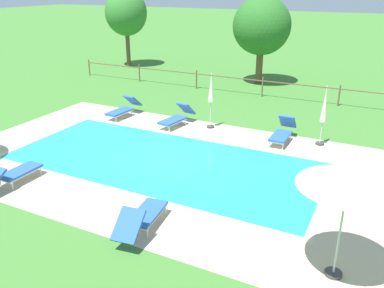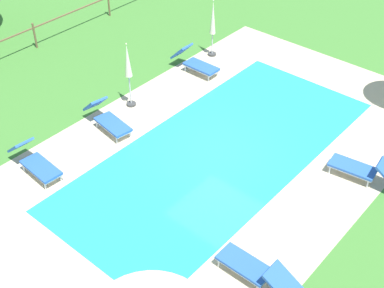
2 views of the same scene
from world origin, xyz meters
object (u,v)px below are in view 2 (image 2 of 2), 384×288
(sun_lounger_north_mid, at_px, (255,270))
(patio_umbrella_closed_row_mid_west, at_px, (213,22))
(sun_lounger_south_near_corner, at_px, (108,118))
(patio_umbrella_closed_row_west, at_px, (128,66))
(sun_lounger_north_near_steps, at_px, (195,62))
(sun_lounger_north_end, at_px, (363,169))
(sun_lounger_north_far, at_px, (35,161))

(sun_lounger_north_mid, xyz_separation_m, patio_umbrella_closed_row_mid_west, (7.68, 7.46, 1.02))
(sun_lounger_south_near_corner, bearing_deg, patio_umbrella_closed_row_west, 16.29)
(sun_lounger_north_near_steps, height_order, sun_lounger_south_near_corner, sun_lounger_north_near_steps)
(sun_lounger_north_end, relative_size, sun_lounger_south_near_corner, 1.03)
(sun_lounger_north_far, bearing_deg, sun_lounger_north_near_steps, 1.49)
(sun_lounger_north_near_steps, distance_m, patio_umbrella_closed_row_west, 3.30)
(sun_lounger_north_mid, relative_size, patio_umbrella_closed_row_west, 0.89)
(sun_lounger_north_far, bearing_deg, patio_umbrella_closed_row_west, 5.41)
(sun_lounger_north_near_steps, bearing_deg, sun_lounger_north_end, -101.47)
(sun_lounger_north_near_steps, xyz_separation_m, sun_lounger_north_end, (-1.50, -7.41, -0.01))
(patio_umbrella_closed_row_west, xyz_separation_m, patio_umbrella_closed_row_mid_west, (4.47, 0.11, -0.11))
(sun_lounger_north_near_steps, relative_size, sun_lounger_north_far, 0.96)
(patio_umbrella_closed_row_west, bearing_deg, sun_lounger_north_end, -78.13)
(sun_lounger_north_mid, height_order, patio_umbrella_closed_row_mid_west, patio_umbrella_closed_row_mid_west)
(sun_lounger_north_far, xyz_separation_m, patio_umbrella_closed_row_mid_west, (8.62, 0.50, 1.00))
(patio_umbrella_closed_row_west, bearing_deg, sun_lounger_north_far, -174.59)
(sun_lounger_north_mid, height_order, sun_lounger_south_near_corner, sun_lounger_south_near_corner)
(sun_lounger_north_near_steps, relative_size, sun_lounger_north_mid, 0.94)
(sun_lounger_north_near_steps, bearing_deg, patio_umbrella_closed_row_mid_west, 13.00)
(sun_lounger_north_end, xyz_separation_m, patio_umbrella_closed_row_mid_west, (2.87, 7.72, 1.01))
(sun_lounger_south_near_corner, distance_m, patio_umbrella_closed_row_mid_west, 5.97)
(sun_lounger_north_mid, xyz_separation_m, sun_lounger_south_near_corner, (1.82, 6.94, 0.02))
(sun_lounger_north_end, distance_m, sun_lounger_south_near_corner, 7.80)
(sun_lounger_north_mid, height_order, sun_lounger_north_far, sun_lounger_north_far)
(sun_lounger_north_near_steps, distance_m, sun_lounger_north_far, 7.26)
(sun_lounger_north_end, xyz_separation_m, sun_lounger_south_near_corner, (-2.99, 7.20, 0.01))
(sun_lounger_north_mid, height_order, patio_umbrella_closed_row_west, patio_umbrella_closed_row_west)
(sun_lounger_south_near_corner, bearing_deg, sun_lounger_north_end, -67.43)
(sun_lounger_north_end, xyz_separation_m, patio_umbrella_closed_row_west, (-1.60, 7.61, 1.12))
(patio_umbrella_closed_row_mid_west, bearing_deg, sun_lounger_north_mid, -135.84)
(sun_lounger_north_near_steps, relative_size, sun_lounger_south_near_corner, 0.96)
(sun_lounger_north_mid, bearing_deg, patio_umbrella_closed_row_west, 66.40)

